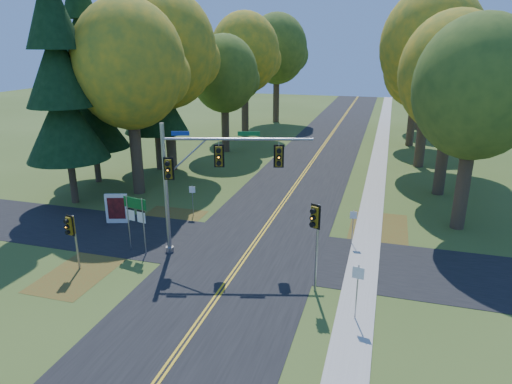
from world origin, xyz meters
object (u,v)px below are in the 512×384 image
(info_kiosk, at_px, (117,209))
(east_signal_pole, at_px, (315,226))
(traffic_mast, at_px, (202,172))
(route_sign_cluster, at_px, (135,213))

(info_kiosk, bearing_deg, east_signal_pole, -37.55)
(traffic_mast, relative_size, east_signal_pole, 1.77)
(route_sign_cluster, distance_m, info_kiosk, 5.03)
(traffic_mast, relative_size, info_kiosk, 3.94)
(route_sign_cluster, relative_size, info_kiosk, 1.66)
(east_signal_pole, xyz_separation_m, route_sign_cluster, (-9.99, 1.52, -1.01))
(traffic_mast, height_order, east_signal_pole, traffic_mast)
(route_sign_cluster, bearing_deg, info_kiosk, 147.21)
(traffic_mast, distance_m, info_kiosk, 8.30)
(east_signal_pole, bearing_deg, info_kiosk, -175.28)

